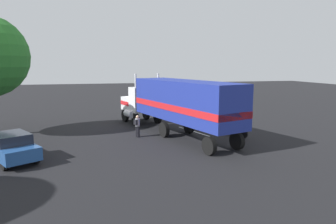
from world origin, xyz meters
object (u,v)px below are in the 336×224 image
object	(u,v)px
semi_truck	(176,102)
motorcycle	(236,130)
parked_car	(11,146)
person_bystander	(137,125)

from	to	relation	value
semi_truck	motorcycle	xyz separation A→B (m)	(-1.50, -4.22, -2.04)
semi_truck	motorcycle	bearing A→B (deg)	-109.55
motorcycle	parked_car	bearing A→B (deg)	98.69
parked_car	semi_truck	bearing A→B (deg)	-70.39
semi_truck	motorcycle	distance (m)	4.92
semi_truck	person_bystander	bearing A→B (deg)	90.09
semi_truck	parked_car	xyz separation A→B (m)	(-3.75, 10.52, -1.72)
parked_car	motorcycle	xyz separation A→B (m)	(2.25, -14.74, -0.33)
parked_car	motorcycle	bearing A→B (deg)	-81.31
person_bystander	parked_car	bearing A→B (deg)	116.23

